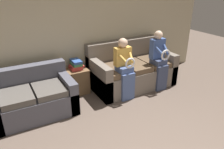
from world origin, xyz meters
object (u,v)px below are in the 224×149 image
Objects in this scene: couch_main at (131,71)px; child_left_seated at (125,67)px; couch_side at (33,98)px; side_shelf at (77,80)px; child_right_seated at (159,58)px; book_stack at (76,65)px.

child_left_seated reaches higher than couch_main.
couch_side reaches higher than side_shelf.
side_shelf is (-1.19, 0.24, -0.07)m from couch_main.
child_left_seated is 0.86m from child_right_seated.
child_right_seated is 1.80m from side_shelf.
child_right_seated is 4.21× the size of book_stack.
couch_side is at bearing -159.37° from book_stack.
couch_main is at bearing 44.17° from child_left_seated.
couch_main is 1.22m from side_shelf.
child_left_seated reaches higher than side_shelf.
couch_side is 1.15× the size of child_left_seated.
side_shelf is 1.77× the size of book_stack.
child_right_seated reaches higher than couch_side.
side_shelf is 0.35m from book_stack.
couch_side is 1.79m from child_left_seated.
book_stack is at bearing 20.63° from couch_side.
couch_main is at bearing -11.54° from book_stack.
couch_main reaches higher than side_shelf.
book_stack is (-1.62, 0.66, -0.07)m from child_right_seated.
side_shelf is (-0.76, 0.65, -0.40)m from child_left_seated.
couch_main is at bearing -11.23° from side_shelf.
couch_side reaches higher than book_stack.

